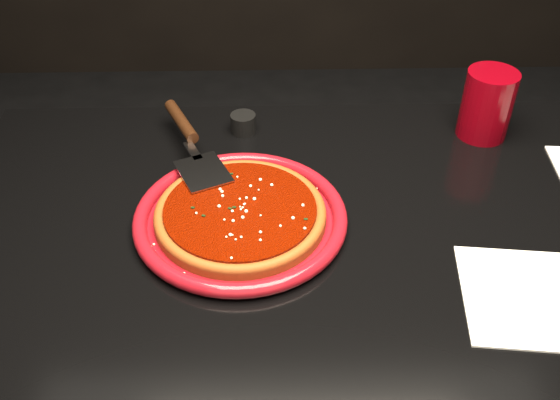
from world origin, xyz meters
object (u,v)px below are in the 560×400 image
object	(u,v)px
cup	(487,104)
pizza_server	(192,142)
plate	(241,217)
table	(324,396)
ramekin	(243,123)

from	to	relation	value
cup	pizza_server	bearing A→B (deg)	-171.58
plate	cup	size ratio (longest dim) A/B	2.60
table	cup	distance (m)	0.60
table	ramekin	world-z (taller)	ramekin
table	cup	world-z (taller)	cup
table	cup	bearing A→B (deg)	45.07
table	plate	bearing A→B (deg)	158.49
ramekin	plate	bearing A→B (deg)	-89.74
pizza_server	plate	bearing A→B (deg)	-86.99
plate	cup	world-z (taller)	cup
table	pizza_server	world-z (taller)	pizza_server
pizza_server	table	bearing A→B (deg)	-68.49
table	pizza_server	bearing A→B (deg)	135.90
plate	table	bearing A→B (deg)	-21.51
table	plate	size ratio (longest dim) A/B	3.74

